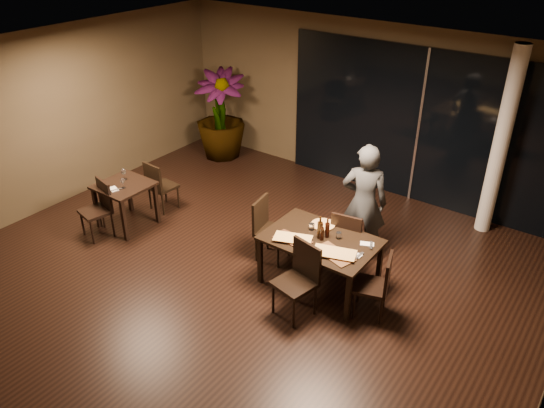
{
  "coord_description": "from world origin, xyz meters",
  "views": [
    {
      "loc": [
        3.99,
        -4.4,
        4.63
      ],
      "look_at": [
        0.22,
        0.75,
        1.05
      ],
      "focal_mm": 35.0,
      "sensor_mm": 36.0,
      "label": 1
    }
  ],
  "objects": [
    {
      "name": "ground",
      "position": [
        0.0,
        0.0,
        0.0
      ],
      "size": [
        8.0,
        8.0,
        0.0
      ],
      "primitive_type": "plane",
      "color": "black",
      "rests_on": "ground"
    },
    {
      "name": "wall_back",
      "position": [
        0.0,
        4.05,
        1.5
      ],
      "size": [
        8.0,
        0.1,
        3.0
      ],
      "primitive_type": "cube",
      "color": "#463925",
      "rests_on": "ground"
    },
    {
      "name": "wall_left",
      "position": [
        -4.05,
        0.0,
        1.5
      ],
      "size": [
        0.1,
        8.0,
        3.0
      ],
      "primitive_type": "cube",
      "color": "#463925",
      "rests_on": "ground"
    },
    {
      "name": "ceiling",
      "position": [
        0.0,
        0.0,
        3.02
      ],
      "size": [
        8.0,
        8.0,
        0.04
      ],
      "primitive_type": "cube",
      "color": "white",
      "rests_on": "wall_back"
    },
    {
      "name": "window_panel",
      "position": [
        1.0,
        3.96,
        1.35
      ],
      "size": [
        5.0,
        0.06,
        2.7
      ],
      "primitive_type": "cube",
      "color": "black",
      "rests_on": "ground"
    },
    {
      "name": "column",
      "position": [
        2.4,
        3.65,
        1.5
      ],
      "size": [
        0.24,
        0.24,
        3.0
      ],
      "primitive_type": "cylinder",
      "color": "silver",
      "rests_on": "ground"
    },
    {
      "name": "main_table",
      "position": [
        1.0,
        0.8,
        0.68
      ],
      "size": [
        1.5,
        1.0,
        0.75
      ],
      "color": "black",
      "rests_on": "ground"
    },
    {
      "name": "side_table",
      "position": [
        -2.4,
        0.3,
        0.62
      ],
      "size": [
        0.8,
        0.8,
        0.75
      ],
      "color": "black",
      "rests_on": "ground"
    },
    {
      "name": "chair_main_far",
      "position": [
        1.13,
        1.34,
        0.53
      ],
      "size": [
        0.51,
        0.51,
        0.95
      ],
      "rotation": [
        0.0,
        0.0,
        3.31
      ],
      "color": "black",
      "rests_on": "ground"
    },
    {
      "name": "chair_main_near",
      "position": [
        1.09,
        0.17,
        0.56
      ],
      "size": [
        0.55,
        0.55,
        1.0
      ],
      "rotation": [
        0.0,
        0.0,
        -0.21
      ],
      "color": "black",
      "rests_on": "ground"
    },
    {
      "name": "chair_main_left",
      "position": [
        0.02,
        0.92,
        0.54
      ],
      "size": [
        0.51,
        0.51,
        0.96
      ],
      "rotation": [
        0.0,
        0.0,
        1.73
      ],
      "color": "black",
      "rests_on": "ground"
    },
    {
      "name": "chair_main_right",
      "position": [
        1.92,
        0.69,
        0.5
      ],
      "size": [
        0.53,
        0.53,
        0.9
      ],
      "rotation": [
        0.0,
        0.0,
        -1.26
      ],
      "color": "black",
      "rests_on": "ground"
    },
    {
      "name": "chair_side_far",
      "position": [
        -2.32,
        0.95,
        0.51
      ],
      "size": [
        0.45,
        0.45,
        0.91
      ],
      "rotation": [
        0.0,
        0.0,
        3.08
      ],
      "color": "black",
      "rests_on": "ground"
    },
    {
      "name": "chair_side_near",
      "position": [
        -2.51,
        -0.13,
        0.52
      ],
      "size": [
        0.51,
        0.51,
        0.92
      ],
      "rotation": [
        0.0,
        0.0,
        -0.22
      ],
      "color": "black",
      "rests_on": "ground"
    },
    {
      "name": "diner",
      "position": [
        1.12,
        1.78,
        0.91
      ],
      "size": [
        0.72,
        0.61,
        1.81
      ],
      "primitive_type": "imported",
      "rotation": [
        0.0,
        0.0,
        3.52
      ],
      "color": "#2C2F31",
      "rests_on": "ground"
    },
    {
      "name": "potted_plant",
      "position": [
        -2.99,
        3.35,
        0.91
      ],
      "size": [
        1.37,
        1.37,
        1.83
      ],
      "primitive_type": "imported",
      "rotation": [
        0.0,
        0.0,
        0.55
      ],
      "color": "#1A4617",
      "rests_on": "ground"
    },
    {
      "name": "pizza_board_left",
      "position": [
        0.71,
        0.55,
        0.76
      ],
      "size": [
        0.52,
        0.29,
        0.01
      ],
      "primitive_type": "cube",
      "rotation": [
        0.0,
        0.0,
        -0.06
      ],
      "color": "#442515",
      "rests_on": "main_table"
    },
    {
      "name": "pizza_board_right",
      "position": [
        1.33,
        0.59,
        0.76
      ],
      "size": [
        0.6,
        0.42,
        0.01
      ],
      "primitive_type": "cube",
      "rotation": [
        0.0,
        0.0,
        -0.3
      ],
      "color": "#4B2E18",
      "rests_on": "main_table"
    },
    {
      "name": "oblong_pizza_left",
      "position": [
        0.71,
        0.55,
        0.77
      ],
      "size": [
        0.54,
        0.39,
        0.02
      ],
      "primitive_type": null,
      "rotation": [
        0.0,
        0.0,
        0.37
      ],
      "color": "maroon",
      "rests_on": "pizza_board_left"
    },
    {
      "name": "oblong_pizza_right",
      "position": [
        1.33,
        0.59,
        0.77
      ],
      "size": [
        0.58,
        0.4,
        0.02
      ],
      "primitive_type": null,
      "rotation": [
        0.0,
        0.0,
        0.32
      ],
      "color": "maroon",
      "rests_on": "pizza_board_right"
    },
    {
      "name": "round_pizza",
      "position": [
        0.84,
        1.12,
        0.76
      ],
      "size": [
        0.33,
        0.33,
        0.01
      ],
      "primitive_type": "cylinder",
      "color": "#BD3415",
      "rests_on": "main_table"
    },
    {
      "name": "bottle_a",
      "position": [
        0.97,
        0.82,
        0.91
      ],
      "size": [
        0.07,
        0.07,
        0.32
      ],
      "primitive_type": null,
      "color": "black",
      "rests_on": "main_table"
    },
    {
      "name": "bottle_b",
      "position": [
        1.02,
        0.79,
        0.88
      ],
      "size": [
        0.06,
        0.06,
        0.25
      ],
      "primitive_type": null,
      "color": "black",
      "rests_on": "main_table"
    },
    {
      "name": "bottle_c",
      "position": [
        1.04,
        0.89,
        0.89
      ],
      "size": [
        0.06,
        0.06,
        0.28
      ],
      "primitive_type": null,
      "color": "black",
      "rests_on": "main_table"
    },
    {
      "name": "tumbler_left",
      "position": [
        0.77,
        0.93,
        0.8
      ],
      "size": [
        0.08,
        0.08,
        0.09
      ],
      "primitive_type": "cylinder",
      "color": "white",
      "rests_on": "main_table"
    },
    {
      "name": "tumbler_right",
      "position": [
        1.18,
        0.96,
        0.79
      ],
      "size": [
        0.08,
        0.08,
        0.09
      ],
      "primitive_type": "cylinder",
      "color": "white",
      "rests_on": "main_table"
    },
    {
      "name": "napkin_near",
      "position": [
        1.55,
        0.73,
        0.76
      ],
      "size": [
        0.19,
        0.11,
        0.01
      ],
      "primitive_type": "cube",
      "rotation": [
        0.0,
        0.0,
        -0.07
      ],
      "color": "white",
      "rests_on": "main_table"
    },
    {
      "name": "napkin_far",
      "position": [
        1.57,
        1.04,
        0.76
      ],
      "size": [
        0.21,
        0.16,
        0.01
      ],
      "primitive_type": "cube",
      "rotation": [
        0.0,
        0.0,
        0.42
      ],
      "color": "white",
      "rests_on": "main_table"
    },
    {
      "name": "wine_glass_a",
      "position": [
        -2.52,
        0.42,
        0.84
      ],
      "size": [
        0.08,
        0.08,
        0.18
      ],
      "primitive_type": null,
      "color": "white",
      "rests_on": "side_table"
    },
    {
      "name": "wine_glass_b",
      "position": [
        -2.3,
        0.22,
        0.83
      ],
      "size": [
        0.07,
        0.07,
        0.16
      ],
      "primitive_type": null,
      "color": "white",
      "rests_on": "side_table"
    },
    {
      "name": "side_napkin",
      "position": [
        -2.38,
        0.09,
        0.76
      ],
      "size": [
        0.21,
        0.16,
        0.01
      ],
      "primitive_type": "cube",
      "rotation": [
        0.0,
        0.0,
        -0.33
      ],
      "color": "white",
      "rests_on": "side_table"
    }
  ]
}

